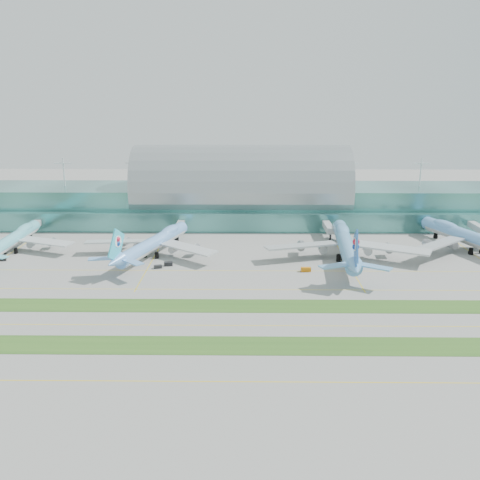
{
  "coord_description": "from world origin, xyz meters",
  "views": [
    {
      "loc": [
        2.54,
        -168.49,
        69.89
      ],
      "look_at": [
        0.0,
        55.0,
        9.0
      ],
      "focal_mm": 40.0,
      "sensor_mm": 36.0,
      "label": 1
    }
  ],
  "objects_px": {
    "terminal": "(242,197)",
    "airliner_c": "(346,243)",
    "airliner_a": "(12,239)",
    "airliner_b": "(155,242)",
    "airliner_d": "(471,237)"
  },
  "relations": [
    {
      "from": "terminal",
      "to": "airliner_d",
      "type": "distance_m",
      "value": 121.59
    },
    {
      "from": "airliner_d",
      "to": "airliner_a",
      "type": "bearing_deg",
      "value": 161.85
    },
    {
      "from": "terminal",
      "to": "airliner_a",
      "type": "height_order",
      "value": "terminal"
    },
    {
      "from": "airliner_a",
      "to": "terminal",
      "type": "bearing_deg",
      "value": 29.64
    },
    {
      "from": "airliner_d",
      "to": "terminal",
      "type": "bearing_deg",
      "value": 132.01
    },
    {
      "from": "terminal",
      "to": "airliner_c",
      "type": "xyz_separation_m",
      "value": [
        46.36,
        -71.46,
        -7.31
      ]
    },
    {
      "from": "airliner_a",
      "to": "airliner_c",
      "type": "distance_m",
      "value": 151.65
    },
    {
      "from": "terminal",
      "to": "airliner_d",
      "type": "bearing_deg",
      "value": -29.25
    },
    {
      "from": "airliner_b",
      "to": "airliner_c",
      "type": "height_order",
      "value": "airliner_c"
    },
    {
      "from": "terminal",
      "to": "airliner_b",
      "type": "xyz_separation_m",
      "value": [
        -38.31,
        -67.14,
        -8.01
      ]
    },
    {
      "from": "airliner_b",
      "to": "airliner_d",
      "type": "xyz_separation_m",
      "value": [
        144.2,
        7.84,
        0.47
      ]
    },
    {
      "from": "terminal",
      "to": "airliner_b",
      "type": "relative_size",
      "value": 4.75
    },
    {
      "from": "airliner_b",
      "to": "airliner_c",
      "type": "xyz_separation_m",
      "value": [
        84.67,
        -4.33,
        0.7
      ]
    },
    {
      "from": "terminal",
      "to": "airliner_b",
      "type": "height_order",
      "value": "terminal"
    },
    {
      "from": "terminal",
      "to": "airliner_a",
      "type": "bearing_deg",
      "value": -149.64
    }
  ]
}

